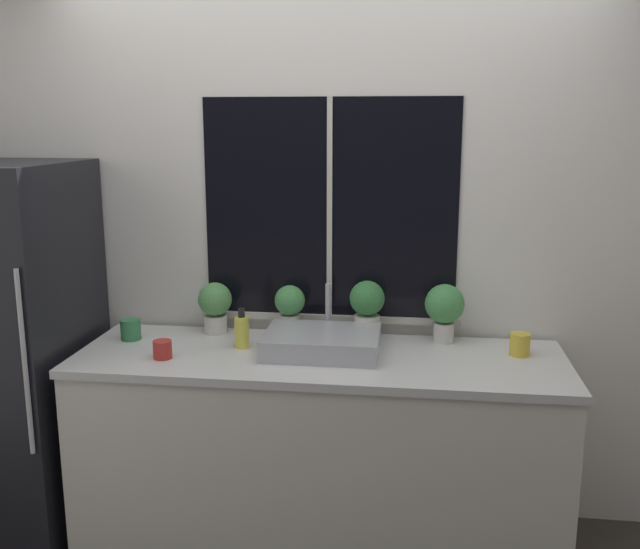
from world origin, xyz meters
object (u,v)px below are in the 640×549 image
(potted_plant_center_left, at_px, (290,306))
(soap_bottle, at_px, (242,331))
(potted_plant_far_right, at_px, (445,307))
(mug_green, at_px, (131,329))
(potted_plant_far_left, at_px, (215,304))
(refrigerator, at_px, (11,351))
(sink, at_px, (322,342))
(mug_yellow, at_px, (520,344))
(potted_plant_center_right, at_px, (367,306))
(mug_red, at_px, (163,349))

(potted_plant_center_left, distance_m, soap_bottle, 0.28)
(potted_plant_far_right, relative_size, mug_green, 2.83)
(potted_plant_far_left, height_order, soap_bottle, potted_plant_far_left)
(refrigerator, height_order, sink, refrigerator)
(potted_plant_center_left, relative_size, mug_yellow, 2.48)
(potted_plant_center_right, xyz_separation_m, potted_plant_far_right, (0.35, 0.00, 0.01))
(sink, bearing_deg, potted_plant_far_left, 157.53)
(mug_green, bearing_deg, mug_yellow, 0.10)
(potted_plant_center_right, distance_m, potted_plant_far_right, 0.35)
(mug_red, bearing_deg, mug_green, 135.07)
(potted_plant_center_right, xyz_separation_m, mug_red, (-0.83, -0.39, -0.12))
(potted_plant_center_right, relative_size, potted_plant_far_right, 1.02)
(potted_plant_far_right, bearing_deg, mug_yellow, -25.69)
(sink, bearing_deg, potted_plant_center_right, 51.14)
(refrigerator, xyz_separation_m, mug_green, (0.52, 0.11, 0.09))
(mug_red, xyz_separation_m, mug_yellow, (1.49, 0.24, 0.01))
(refrigerator, distance_m, potted_plant_far_right, 1.96)
(potted_plant_center_right, distance_m, mug_green, 1.08)
(potted_plant_center_left, bearing_deg, potted_plant_far_left, -180.00)
(sink, xyz_separation_m, potted_plant_far_left, (-0.53, 0.22, 0.09))
(potted_plant_far_right, distance_m, mug_green, 1.42)
(potted_plant_center_left, height_order, mug_red, potted_plant_center_left)
(potted_plant_center_left, xyz_separation_m, potted_plant_center_right, (0.35, -0.00, 0.01))
(potted_plant_center_right, distance_m, mug_red, 0.92)
(refrigerator, height_order, potted_plant_center_right, refrigerator)
(potted_plant_center_left, distance_m, potted_plant_center_right, 0.35)
(potted_plant_far_left, relative_size, potted_plant_far_right, 0.91)
(potted_plant_center_right, bearing_deg, potted_plant_far_left, 180.00)
(potted_plant_far_left, bearing_deg, mug_red, -107.21)
(mug_green, xyz_separation_m, mug_yellow, (1.72, 0.00, 0.00))
(refrigerator, xyz_separation_m, potted_plant_far_right, (1.93, 0.27, 0.20))
(potted_plant_center_right, distance_m, soap_bottle, 0.58)
(potted_plant_far_right, height_order, mug_red, potted_plant_far_right)
(potted_plant_center_left, relative_size, soap_bottle, 1.34)
(mug_green, relative_size, mug_red, 1.19)
(potted_plant_far_right, bearing_deg, mug_red, -161.76)
(sink, distance_m, potted_plant_far_left, 0.58)
(potted_plant_far_left, xyz_separation_m, mug_yellow, (1.37, -0.15, -0.09))
(potted_plant_far_left, bearing_deg, mug_green, -156.56)
(refrigerator, height_order, mug_yellow, refrigerator)
(soap_bottle, distance_m, mug_green, 0.53)
(sink, relative_size, potted_plant_center_left, 2.06)
(refrigerator, bearing_deg, soap_bottle, 3.35)
(sink, xyz_separation_m, potted_plant_far_right, (0.52, 0.22, 0.12))
(mug_yellow, bearing_deg, mug_red, -170.97)
(soap_bottle, bearing_deg, mug_yellow, 2.56)
(mug_green, bearing_deg, sink, -4.28)
(sink, relative_size, mug_yellow, 5.09)
(potted_plant_far_right, distance_m, mug_yellow, 0.37)
(potted_plant_center_right, height_order, soap_bottle, potted_plant_center_right)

